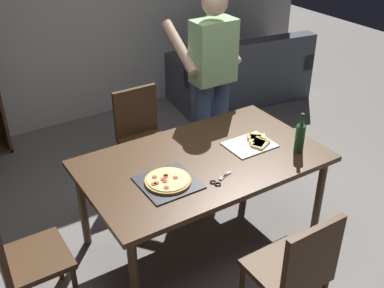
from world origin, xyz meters
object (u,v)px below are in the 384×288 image
Objects in this scene: pepperoni_pizza_on_tray at (168,181)px; kitchen_scissors at (219,180)px; chair_far_side at (142,132)px; chair_near_camera at (296,268)px; chair_left_end at (18,254)px; person_serving_pizza at (212,76)px; couch at (240,77)px; dining_table at (203,166)px; wine_bottle at (300,138)px.

pepperoni_pizza_on_tray reaches higher than kitchen_scissors.
chair_far_side is 1.32m from kitchen_scissors.
chair_near_camera is at bearing -84.50° from kitchen_scissors.
person_serving_pizza is (1.98, 0.79, 0.49)m from chair_left_end.
chair_near_camera is at bearing -122.29° from couch.
pepperoni_pizza_on_tray is (-0.98, -0.92, -0.23)m from person_serving_pizza.
person_serving_pizza is (0.61, 0.79, 0.31)m from dining_table.
kitchen_scissors is (-0.07, 0.71, 0.24)m from chair_near_camera.
chair_far_side reaches higher than pepperoni_pizza_on_tray.
person_serving_pizza is 8.83× the size of kitchen_scissors.
wine_bottle is (-1.24, -2.28, 0.57)m from couch.
chair_left_end is at bearing 143.63° from chair_near_camera.
wine_bottle is (0.65, 0.71, 0.36)m from chair_near_camera.
chair_far_side is at bearing 90.00° from dining_table.
wine_bottle is at bearing -9.17° from pepperoni_pizza_on_tray.
couch is (1.89, 1.99, -0.38)m from dining_table.
pepperoni_pizza_on_tray is (-0.37, -0.13, 0.08)m from dining_table.
wine_bottle is 0.73m from kitchen_scissors.
chair_near_camera is 1.00× the size of chair_far_side.
chair_left_end is 2.07m from wine_bottle.
chair_near_camera is 0.98m from pepperoni_pizza_on_tray.
dining_table is 1.95× the size of chair_near_camera.
person_serving_pizza is (-1.28, -1.20, 0.70)m from couch.
chair_left_end is 1.04m from pepperoni_pizza_on_tray.
pepperoni_pizza_on_tray is at bearing -136.94° from person_serving_pizza.
couch is at bearing 61.54° from wine_bottle.
kitchen_scissors is at bearing -28.27° from pepperoni_pizza_on_tray.
chair_left_end is at bearing -158.34° from person_serving_pizza.
dining_table is at bearing -133.58° from couch.
chair_near_camera is 3.55m from couch.
chair_near_camera reaches higher than dining_table.
couch is at bearing 49.35° from kitchen_scissors.
couch is 9.10× the size of kitchen_scissors.
chair_far_side reaches higher than dining_table.
chair_left_end is at bearing 171.61° from wine_bottle.
chair_left_end is 1.35m from kitchen_scissors.
chair_left_end is 2.18m from person_serving_pizza.
kitchen_scissors is (-0.07, -0.29, 0.07)m from dining_table.
chair_far_side is at bearing -152.56° from couch.
couch reaches higher than pepperoni_pizza_on_tray.
person_serving_pizza is at bearing 52.07° from dining_table.
chair_far_side is at bearing 90.00° from chair_near_camera.
person_serving_pizza is 4.69× the size of pepperoni_pizza_on_tray.
wine_bottle reaches higher than couch.
dining_table is 4.71× the size of pepperoni_pizza_on_tray.
couch reaches higher than dining_table.
chair_near_camera is 0.50× the size of couch.
chair_left_end is 0.51× the size of person_serving_pizza.
chair_far_side is at bearing 36.37° from chair_left_end.
dining_table is 1.02m from chair_near_camera.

